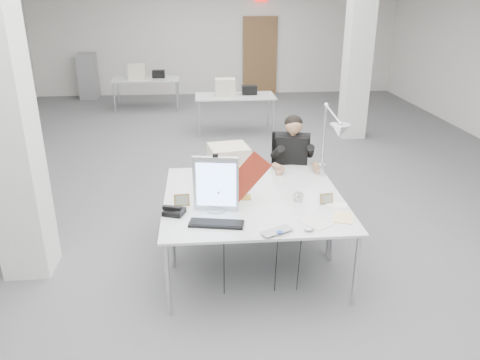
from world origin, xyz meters
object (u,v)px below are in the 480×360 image
(monitor, at_px, (216,184))
(architect_lamp, at_px, (330,147))
(office_chair, at_px, (291,175))
(desk_phone, at_px, (174,212))
(beige_monitor, at_px, (229,163))
(desk_main, at_px, (259,217))
(laptop, at_px, (280,234))
(seated_person, at_px, (293,151))
(bankers_lamp, at_px, (243,182))

(monitor, height_order, architect_lamp, architect_lamp)
(office_chair, distance_m, desk_phone, 1.96)
(office_chair, bearing_deg, beige_monitor, -131.56)
(desk_main, height_order, laptop, laptop)
(seated_person, relative_size, laptop, 3.38)
(seated_person, bearing_deg, bankers_lamp, -110.23)
(laptop, xyz_separation_m, beige_monitor, (-0.35, 1.32, 0.18))
(desk_main, xyz_separation_m, desk_phone, (-0.78, 0.11, 0.04))
(beige_monitor, bearing_deg, office_chair, 23.99)
(desk_main, bearing_deg, office_chair, 68.34)
(laptop, xyz_separation_m, architect_lamp, (0.71, 1.14, 0.40))
(laptop, relative_size, beige_monitor, 0.72)
(laptop, bearing_deg, monitor, 106.49)
(desk_main, xyz_separation_m, office_chair, (0.59, 1.49, -0.17))
(office_chair, relative_size, seated_person, 1.14)
(monitor, bearing_deg, office_chair, 62.78)
(office_chair, bearing_deg, laptop, -89.41)
(office_chair, distance_m, beige_monitor, 1.05)
(desk_phone, bearing_deg, office_chair, 65.41)
(seated_person, height_order, architect_lamp, architect_lamp)
(laptop, bearing_deg, beige_monitor, 77.84)
(seated_person, bearing_deg, architect_lamp, -54.90)
(seated_person, bearing_deg, monitor, -113.30)
(office_chair, distance_m, bankers_lamp, 1.33)
(monitor, distance_m, bankers_lamp, 0.38)
(desk_phone, bearing_deg, monitor, 29.20)
(office_chair, height_order, architect_lamp, architect_lamp)
(beige_monitor, bearing_deg, architect_lamp, -19.84)
(desk_main, relative_size, architect_lamp, 2.19)
(monitor, bearing_deg, beige_monitor, 86.96)
(office_chair, xyz_separation_m, seated_person, (0.00, -0.05, 0.33))
(seated_person, height_order, desk_phone, seated_person)
(desk_phone, bearing_deg, architect_lamp, 42.01)
(office_chair, height_order, bankers_lamp, office_chair)
(office_chair, xyz_separation_m, desk_phone, (-1.37, -1.38, 0.20))
(desk_phone, distance_m, architect_lamp, 1.80)
(desk_main, relative_size, desk_phone, 9.83)
(office_chair, xyz_separation_m, architect_lamp, (0.26, -0.73, 0.59))
(laptop, bearing_deg, office_chair, 49.14)
(laptop, xyz_separation_m, bankers_lamp, (-0.25, 0.80, 0.16))
(beige_monitor, distance_m, architect_lamp, 1.10)
(desk_main, distance_m, architect_lamp, 1.22)
(bankers_lamp, bearing_deg, monitor, -154.21)
(desk_main, bearing_deg, laptop, -70.10)
(office_chair, xyz_separation_m, laptop, (-0.45, -1.87, 0.19))
(laptop, height_order, architect_lamp, architect_lamp)
(laptop, bearing_deg, seated_person, 48.78)
(bankers_lamp, height_order, beige_monitor, beige_monitor)
(beige_monitor, bearing_deg, seated_person, 21.49)
(laptop, distance_m, architect_lamp, 1.40)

